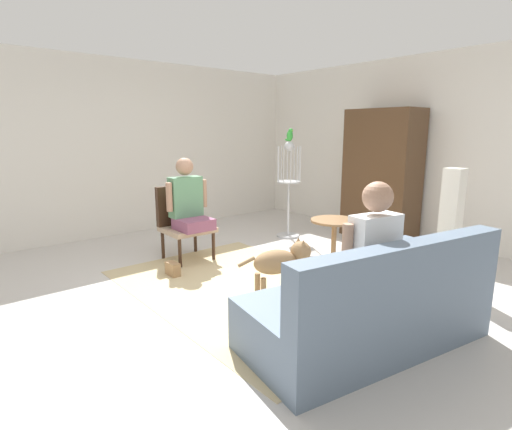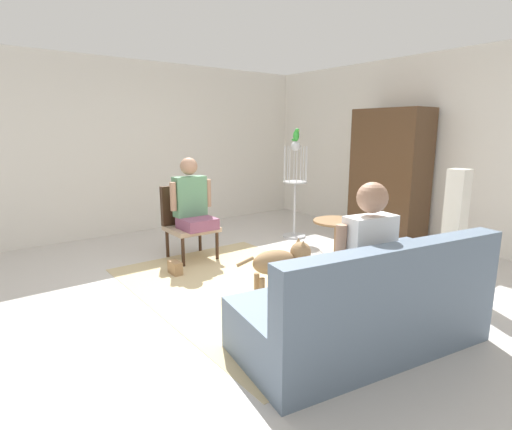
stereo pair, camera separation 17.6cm
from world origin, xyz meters
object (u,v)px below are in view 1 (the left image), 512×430
object	(u,v)px
dog	(281,261)
column_lamp	(450,230)
armchair	(182,217)
parrot	(290,135)
bird_cage_stand	(289,192)
handbag	(173,269)
couch	(373,308)
person_on_couch	(369,250)
person_on_armchair	(188,201)
armoire_cabinet	(382,175)
round_end_table	(334,237)

from	to	relation	value
dog	column_lamp	bearing A→B (deg)	57.43
armchair	column_lamp	size ratio (longest dim) A/B	0.74
dog	parrot	world-z (taller)	parrot
bird_cage_stand	handbag	distance (m)	2.40
couch	person_on_couch	distance (m)	0.47
bird_cage_stand	column_lamp	world-z (taller)	bird_cage_stand
couch	bird_cage_stand	bearing A→B (deg)	147.10
armchair	person_on_armchair	distance (m)	0.29
person_on_couch	dog	size ratio (longest dim) A/B	1.14
couch	armoire_cabinet	world-z (taller)	armoire_cabinet
person_on_armchair	parrot	size ratio (longest dim) A/B	4.62
person_on_couch	armoire_cabinet	xyz separation A→B (m)	(-1.81, 2.91, 0.22)
dog	person_on_couch	bearing A→B (deg)	-6.99
couch	armoire_cabinet	size ratio (longest dim) A/B	1.05
parrot	handbag	xyz separation A→B (m)	(0.41, -2.27, -1.51)
person_on_armchair	column_lamp	world-z (taller)	person_on_armchair
round_end_table	dog	distance (m)	0.99
person_on_armchair	handbag	world-z (taller)	person_on_armchair
armchair	column_lamp	xyz separation A→B (m)	(2.74, 1.63, 0.10)
bird_cage_stand	armoire_cabinet	distance (m)	1.45
dog	parrot	size ratio (longest dim) A/B	4.00
armchair	dog	size ratio (longest dim) A/B	1.23
person_on_armchair	round_end_table	xyz separation A→B (m)	(1.48, 1.10, -0.36)
round_end_table	dog	xyz separation A→B (m)	(0.13, -0.98, -0.06)
armchair	person_on_couch	world-z (taller)	person_on_couch
armoire_cabinet	parrot	bearing A→B (deg)	-131.03
person_on_armchair	armoire_cabinet	size ratio (longest dim) A/B	0.45
armchair	bird_cage_stand	size ratio (longest dim) A/B	0.64
bird_cage_stand	dog	bearing A→B (deg)	-46.09
couch	column_lamp	bearing A→B (deg)	96.94
person_on_armchair	round_end_table	distance (m)	1.88
person_on_armchair	bird_cage_stand	size ratio (longest dim) A/B	0.60
couch	armchair	distance (m)	2.95
column_lamp	armoire_cabinet	size ratio (longest dim) A/B	0.65
couch	bird_cage_stand	world-z (taller)	bird_cage_stand
round_end_table	parrot	xyz separation A→B (m)	(-1.50, 0.72, 1.16)
person_on_couch	person_on_armchair	xyz separation A→B (m)	(-2.72, 0.02, 0.01)
round_end_table	couch	bearing A→B (deg)	-40.17
couch	parrot	distance (m)	3.57
bird_cage_stand	parrot	bearing A→B (deg)	-0.00
person_on_couch	bird_cage_stand	distance (m)	3.30
column_lamp	handbag	bearing A→B (deg)	-136.39
dog	bird_cage_stand	world-z (taller)	bird_cage_stand
bird_cage_stand	couch	bearing A→B (deg)	-32.90
armchair	handbag	world-z (taller)	armchair
parrot	couch	bearing A→B (deg)	-32.96
person_on_armchair	parrot	distance (m)	1.99
person_on_couch	bird_cage_stand	bearing A→B (deg)	146.23
round_end_table	handbag	bearing A→B (deg)	-125.17
couch	armchair	bearing A→B (deg)	179.99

